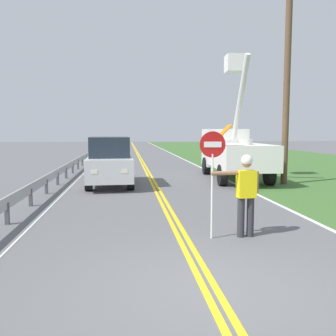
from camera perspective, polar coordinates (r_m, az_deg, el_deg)
The scene contains 12 objects.
ground_plane at distance 5.75m, azimuth 6.53°, elevation -18.16°, with size 160.00×160.00×0.00m, color #5B5B5E.
grass_verge_right at distance 28.29m, azimuth 20.39°, elevation 0.64°, with size 16.00×110.00×0.01m, color #3D662D.
centerline_yellow_left at distance 25.25m, azimuth -3.98°, elevation 0.42°, with size 0.11×110.00×0.01m, color yellow.
centerline_yellow_right at distance 25.26m, azimuth -3.57°, elevation 0.42°, with size 0.11×110.00×0.01m, color yellow.
edge_line_right at distance 25.68m, azimuth 4.27°, elevation 0.50°, with size 0.12×110.00×0.01m, color silver.
edge_line_left at distance 25.34m, azimuth -11.94°, elevation 0.33°, with size 0.12×110.00×0.01m, color silver.
flagger_worker at distance 8.21m, azimuth 12.03°, elevation -3.38°, with size 1.09×0.26×1.83m.
stop_sign_paddle at distance 7.87m, azimuth 6.94°, elevation 1.18°, with size 0.56×0.04×2.33m.
utility_bucket_truck at distance 18.46m, azimuth 10.06°, elevation 2.84°, with size 2.99×6.92×5.98m.
oncoming_suv_nearest at distance 15.97m, azimuth -9.07°, elevation 1.09°, with size 2.04×4.66×2.10m.
utility_pole_near at distance 17.07m, azimuth 18.07°, elevation 13.21°, with size 1.80×0.28×8.90m.
guardrail_left_shoulder at distance 19.99m, azimuth -15.13°, elevation 0.32°, with size 0.10×32.00×0.71m.
Camera 1 is at (-1.22, -5.12, 2.32)m, focal length 39.06 mm.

